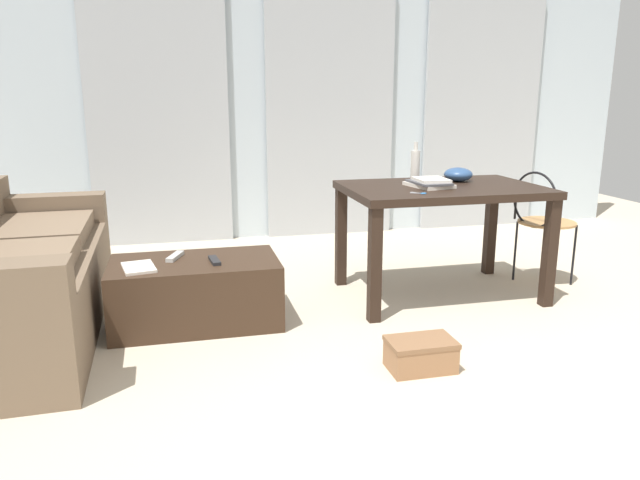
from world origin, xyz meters
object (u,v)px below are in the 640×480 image
(craft_table, at_px, (442,201))
(bottle_near, at_px, (415,165))
(shoebox, at_px, (421,354))
(magazine, at_px, (139,267))
(scissors, at_px, (420,193))
(bowl, at_px, (458,174))
(coffee_table, at_px, (196,292))
(book_stack, at_px, (430,183))
(couch, at_px, (11,279))
(tv_remote_secondary, at_px, (175,256))
(tv_remote_primary, at_px, (214,260))
(wire_chair, at_px, (541,215))

(craft_table, relative_size, bottle_near, 4.79)
(craft_table, bearing_deg, shoebox, -118.59)
(magazine, bearing_deg, scissors, -11.40)
(scissors, bearing_deg, bowl, 42.88)
(craft_table, bearing_deg, coffee_table, -174.73)
(scissors, relative_size, shoebox, 0.28)
(shoebox, bearing_deg, book_stack, 65.50)
(couch, xyz_separation_m, bowl, (2.81, 0.23, 0.47))
(shoebox, bearing_deg, coffee_table, 139.90)
(scissors, bearing_deg, magazine, 179.45)
(couch, height_order, bottle_near, bottle_near)
(book_stack, bearing_deg, tv_remote_secondary, -178.40)
(tv_remote_secondary, bearing_deg, scissors, 13.44)
(tv_remote_secondary, height_order, magazine, tv_remote_secondary)
(craft_table, relative_size, tv_remote_primary, 7.27)
(couch, relative_size, tv_remote_secondary, 10.71)
(magazine, bearing_deg, tv_remote_secondary, 30.70)
(wire_chair, xyz_separation_m, tv_remote_secondary, (-2.51, -0.12, -0.11))
(scissors, relative_size, tv_remote_primary, 0.53)
(craft_table, bearing_deg, scissors, -135.79)
(craft_table, distance_m, bottle_near, 0.36)
(craft_table, bearing_deg, magazine, -172.82)
(scissors, relative_size, tv_remote_secondary, 0.49)
(couch, xyz_separation_m, shoebox, (2.06, -0.98, -0.24))
(coffee_table, height_order, scissors, scissors)
(craft_table, xyz_separation_m, magazine, (-1.92, -0.24, -0.25))
(couch, xyz_separation_m, bottle_near, (2.54, 0.33, 0.53))
(book_stack, xyz_separation_m, magazine, (-1.82, -0.22, -0.38))
(book_stack, relative_size, magazine, 1.35)
(bottle_near, height_order, magazine, bottle_near)
(bottle_near, xyz_separation_m, tv_remote_secondary, (-1.64, -0.34, -0.46))
(bottle_near, relative_size, bowl, 1.37)
(bottle_near, bearing_deg, couch, -172.49)
(tv_remote_primary, distance_m, shoebox, 1.29)
(craft_table, bearing_deg, bottle_near, 106.43)
(tv_remote_primary, distance_m, magazine, 0.42)
(book_stack, relative_size, scissors, 3.55)
(craft_table, relative_size, wire_chair, 1.56)
(book_stack, distance_m, tv_remote_primary, 1.46)
(craft_table, height_order, bottle_near, bottle_near)
(wire_chair, distance_m, book_stack, 0.93)
(wire_chair, bearing_deg, craft_table, -176.26)
(tv_remote_secondary, bearing_deg, shoebox, -18.97)
(bottle_near, bearing_deg, scissors, -109.00)
(bottle_near, bearing_deg, coffee_table, -164.53)
(craft_table, bearing_deg, tv_remote_primary, -172.30)
(couch, bearing_deg, magazine, -14.64)
(bottle_near, relative_size, scissors, 2.85)
(coffee_table, distance_m, tv_remote_secondary, 0.24)
(couch, bearing_deg, book_stack, 0.86)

